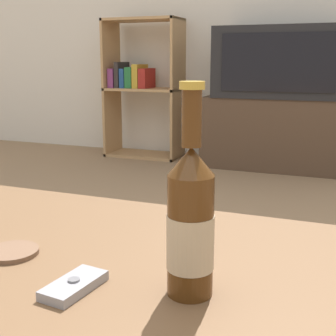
{
  "coord_description": "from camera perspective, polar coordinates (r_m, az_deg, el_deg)",
  "views": [
    {
      "loc": [
        0.39,
        -0.6,
        0.77
      ],
      "look_at": [
        0.05,
        0.26,
        0.55
      ],
      "focal_mm": 50.0,
      "sensor_mm": 36.0,
      "label": 1
    }
  ],
  "objects": [
    {
      "name": "beer_bottle",
      "position": [
        0.63,
        2.76,
        -6.65
      ],
      "size": [
        0.06,
        0.06,
        0.29
      ],
      "color": "#47280F",
      "rests_on": "coffee_table"
    },
    {
      "name": "coffee_table",
      "position": [
        0.81,
        -10.69,
        -15.11
      ],
      "size": [
        1.3,
        0.65,
        0.45
      ],
      "color": "brown",
      "rests_on": "ground_plane"
    },
    {
      "name": "bookshelf",
      "position": [
        3.76,
        -3.4,
        9.99
      ],
      "size": [
        0.59,
        0.3,
        1.07
      ],
      "color": "tan",
      "rests_on": "ground_plane"
    },
    {
      "name": "television",
      "position": [
        3.38,
        13.7,
        12.4
      ],
      "size": [
        0.9,
        0.42,
        0.48
      ],
      "color": "black",
      "rests_on": "tv_stand"
    },
    {
      "name": "cell_phone",
      "position": [
        0.69,
        -11.38,
        -13.85
      ],
      "size": [
        0.06,
        0.1,
        0.02
      ],
      "rotation": [
        0.0,
        0.0,
        -0.12
      ],
      "color": "gray",
      "rests_on": "coffee_table"
    },
    {
      "name": "tv_stand",
      "position": [
        3.42,
        13.27,
        4.13
      ],
      "size": [
        1.06,
        0.39,
        0.51
      ],
      "color": "#4C3828",
      "rests_on": "ground_plane"
    },
    {
      "name": "coaster",
      "position": [
        0.83,
        -18.47,
        -9.7
      ],
      "size": [
        0.09,
        0.09,
        0.01
      ],
      "color": "brown",
      "rests_on": "coffee_table"
    }
  ]
}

